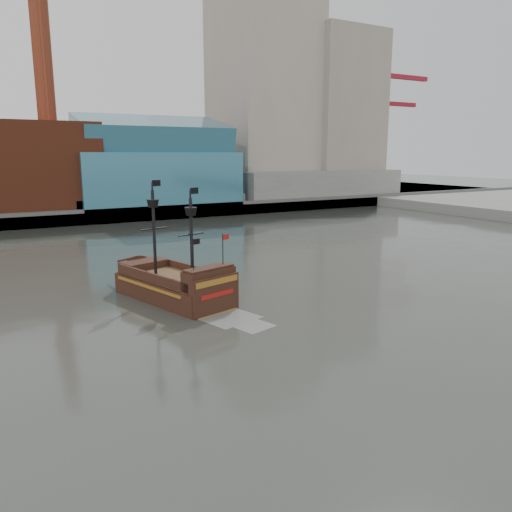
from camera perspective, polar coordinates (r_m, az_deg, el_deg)
ground at (r=34.05m, az=10.73°, el=-8.90°), size 400.00×400.00×0.00m
promenade_far at (r=118.51m, az=-19.34°, el=5.76°), size 220.00×60.00×2.00m
seawall at (r=89.76m, az=-15.90°, el=4.48°), size 220.00×1.00×2.60m
skyline at (r=112.52m, az=-16.73°, el=17.68°), size 149.00×45.00×62.00m
crane_a at (r=145.68m, az=14.06°, el=14.19°), size 22.50×4.00×32.25m
crane_b at (r=159.40m, az=14.04°, el=12.67°), size 19.10×4.00×26.25m
pirate_ship at (r=41.59m, az=-9.27°, el=-3.68°), size 7.78×14.55×10.44m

